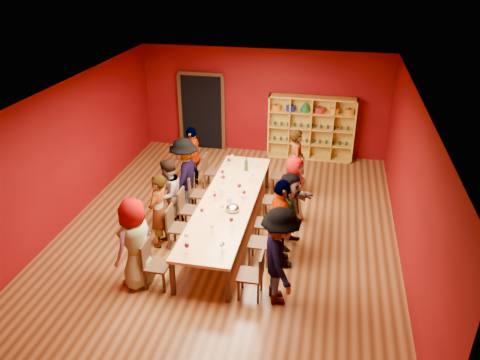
% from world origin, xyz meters
% --- Properties ---
extents(room_shell, '(7.10, 9.10, 3.04)m').
position_xyz_m(room_shell, '(0.00, 0.00, 1.50)').
color(room_shell, '#573117').
rests_on(room_shell, ground).
extents(tasting_table, '(1.10, 4.50, 0.75)m').
position_xyz_m(tasting_table, '(0.00, 0.00, 0.70)').
color(tasting_table, tan).
rests_on(tasting_table, ground).
extents(doorway, '(1.40, 0.17, 2.30)m').
position_xyz_m(doorway, '(-1.80, 4.43, 1.12)').
color(doorway, black).
rests_on(doorway, ground).
extents(shelving_unit, '(2.40, 0.40, 1.80)m').
position_xyz_m(shelving_unit, '(1.40, 4.32, 0.98)').
color(shelving_unit, gold).
rests_on(shelving_unit, ground).
extents(chair_person_left_0, '(0.42, 0.42, 0.89)m').
position_xyz_m(chair_person_left_0, '(-0.91, -2.00, 0.50)').
color(chair_person_left_0, '#321D10').
rests_on(chair_person_left_0, ground).
extents(person_left_0, '(0.73, 0.94, 1.70)m').
position_xyz_m(person_left_0, '(-1.19, -2.00, 0.85)').
color(person_left_0, '#141637').
rests_on(person_left_0, ground).
extents(chair_person_left_1, '(0.42, 0.42, 0.89)m').
position_xyz_m(chair_person_left_1, '(-0.91, -0.76, 0.50)').
color(chair_person_left_1, '#321D10').
rests_on(chair_person_left_1, ground).
extents(person_left_1, '(0.48, 0.62, 1.56)m').
position_xyz_m(person_left_1, '(-1.24, -0.76, 0.78)').
color(person_left_1, '#141A38').
rests_on(person_left_1, ground).
extents(chair_person_left_2, '(0.42, 0.42, 0.89)m').
position_xyz_m(chair_person_left_2, '(-0.91, -0.02, 0.50)').
color(chair_person_left_2, '#321D10').
rests_on(chair_person_left_2, ground).
extents(person_left_2, '(0.56, 0.82, 1.55)m').
position_xyz_m(person_left_2, '(-1.30, -0.02, 0.77)').
color(person_left_2, '#525257').
rests_on(person_left_2, ground).
extents(chair_person_left_3, '(0.42, 0.42, 0.89)m').
position_xyz_m(chair_person_left_3, '(-0.91, 0.71, 0.50)').
color(chair_person_left_3, '#321D10').
rests_on(chair_person_left_3, ground).
extents(person_left_3, '(0.55, 1.16, 1.74)m').
position_xyz_m(person_left_3, '(-1.17, 0.71, 0.87)').
color(person_left_3, '#5675B2').
rests_on(person_left_3, ground).
extents(chair_person_left_4, '(0.42, 0.42, 0.89)m').
position_xyz_m(chair_person_left_4, '(-0.91, 1.89, 0.50)').
color(chair_person_left_4, '#321D10').
rests_on(chair_person_left_4, ground).
extents(person_left_4, '(0.43, 0.93, 1.58)m').
position_xyz_m(person_left_4, '(-1.34, 1.89, 0.79)').
color(person_left_4, '#CB888C').
rests_on(person_left_4, ground).
extents(chair_person_right_0, '(0.42, 0.42, 0.89)m').
position_xyz_m(chair_person_right_0, '(0.91, -1.94, 0.50)').
color(chair_person_right_0, '#321D10').
rests_on(chair_person_right_0, ground).
extents(person_right_0, '(0.82, 1.24, 1.78)m').
position_xyz_m(person_right_0, '(1.32, -1.94, 0.89)').
color(person_right_0, beige).
rests_on(person_right_0, ground).
extents(chair_person_right_1, '(0.42, 0.42, 0.89)m').
position_xyz_m(chair_person_right_1, '(0.91, -0.94, 0.50)').
color(chair_person_right_1, '#321D10').
rests_on(chair_person_right_1, ground).
extents(person_right_1, '(0.81, 1.15, 1.79)m').
position_xyz_m(person_right_1, '(1.21, -0.94, 0.89)').
color(person_right_1, '#D38D96').
rests_on(person_right_1, ground).
extents(chair_person_right_2, '(0.42, 0.42, 0.89)m').
position_xyz_m(chair_person_right_2, '(0.91, -0.23, 0.50)').
color(chair_person_right_2, '#321D10').
rests_on(chair_person_right_2, ground).
extents(person_right_2, '(0.85, 1.55, 1.60)m').
position_xyz_m(person_right_2, '(1.29, -0.23, 0.80)').
color(person_right_2, white).
rests_on(person_right_2, ground).
extents(chair_person_right_3, '(0.42, 0.42, 0.89)m').
position_xyz_m(chair_person_right_3, '(0.91, 0.76, 0.50)').
color(chair_person_right_3, '#321D10').
rests_on(chair_person_right_3, ground).
extents(person_right_3, '(0.60, 0.82, 1.50)m').
position_xyz_m(person_right_3, '(1.28, 0.76, 0.75)').
color(person_right_3, '#5F8CC3').
rests_on(person_right_3, ground).
extents(chair_person_right_4, '(0.42, 0.42, 0.89)m').
position_xyz_m(chair_person_right_4, '(0.91, 2.00, 0.50)').
color(chair_person_right_4, '#321D10').
rests_on(chair_person_right_4, ground).
extents(person_right_4, '(0.54, 0.68, 1.67)m').
position_xyz_m(person_right_4, '(1.21, 2.00, 0.84)').
color(person_right_4, '#618CC9').
rests_on(person_right_4, ground).
extents(wine_glass_0, '(0.09, 0.09, 0.21)m').
position_xyz_m(wine_glass_0, '(-0.36, 1.65, 0.90)').
color(wine_glass_0, silver).
rests_on(wine_glass_0, tasting_table).
extents(wine_glass_1, '(0.08, 0.08, 0.21)m').
position_xyz_m(wine_glass_1, '(0.29, -0.99, 0.90)').
color(wine_glass_1, silver).
rests_on(wine_glass_1, tasting_table).
extents(wine_glass_2, '(0.08, 0.08, 0.20)m').
position_xyz_m(wine_glass_2, '(-0.28, 0.74, 0.90)').
color(wine_glass_2, silver).
rests_on(wine_glass_2, tasting_table).
extents(wine_glass_3, '(0.08, 0.08, 0.19)m').
position_xyz_m(wine_glass_3, '(-0.30, 0.07, 0.89)').
color(wine_glass_3, silver).
rests_on(wine_glass_3, tasting_table).
extents(wine_glass_4, '(0.08, 0.08, 0.21)m').
position_xyz_m(wine_glass_4, '(-0.27, -1.97, 0.90)').
color(wine_glass_4, silver).
rests_on(wine_glass_4, tasting_table).
extents(wine_glass_5, '(0.07, 0.07, 0.18)m').
position_xyz_m(wine_glass_5, '(0.31, -1.77, 0.88)').
color(wine_glass_5, silver).
rests_on(wine_glass_5, tasting_table).
extents(wine_glass_6, '(0.08, 0.08, 0.20)m').
position_xyz_m(wine_glass_6, '(0.26, 0.88, 0.89)').
color(wine_glass_6, silver).
rests_on(wine_glass_6, tasting_table).
extents(wine_glass_7, '(0.08, 0.08, 0.21)m').
position_xyz_m(wine_glass_7, '(-0.37, -1.66, 0.90)').
color(wine_glass_7, silver).
rests_on(wine_glass_7, tasting_table).
extents(wine_glass_8, '(0.08, 0.08, 0.20)m').
position_xyz_m(wine_glass_8, '(0.30, 1.66, 0.90)').
color(wine_glass_8, silver).
rests_on(wine_glass_8, tasting_table).
extents(wine_glass_9, '(0.08, 0.08, 0.19)m').
position_xyz_m(wine_glass_9, '(0.30, 0.14, 0.89)').
color(wine_glass_9, silver).
rests_on(wine_glass_9, tasting_table).
extents(wine_glass_10, '(0.07, 0.07, 0.18)m').
position_xyz_m(wine_glass_10, '(-0.26, -0.09, 0.88)').
color(wine_glass_10, silver).
rests_on(wine_glass_10, tasting_table).
extents(wine_glass_11, '(0.08, 0.08, 0.19)m').
position_xyz_m(wine_glass_11, '(0.30, -0.05, 0.89)').
color(wine_glass_11, silver).
rests_on(wine_glass_11, tasting_table).
extents(wine_glass_12, '(0.07, 0.07, 0.19)m').
position_xyz_m(wine_glass_12, '(-0.35, -0.74, 0.88)').
color(wine_glass_12, silver).
rests_on(wine_glass_12, tasting_table).
extents(wine_glass_13, '(0.07, 0.07, 0.18)m').
position_xyz_m(wine_glass_13, '(0.30, -1.81, 0.88)').
color(wine_glass_13, silver).
rests_on(wine_glass_13, tasting_table).
extents(wine_glass_14, '(0.08, 0.08, 0.19)m').
position_xyz_m(wine_glass_14, '(-0.34, 1.89, 0.89)').
color(wine_glass_14, silver).
rests_on(wine_glass_14, tasting_table).
extents(wine_glass_15, '(0.09, 0.09, 0.22)m').
position_xyz_m(wine_glass_15, '(0.32, 1.00, 0.91)').
color(wine_glass_15, silver).
rests_on(wine_glass_15, tasting_table).
extents(wine_glass_16, '(0.08, 0.08, 0.20)m').
position_xyz_m(wine_glass_16, '(-0.01, -1.28, 0.90)').
color(wine_glass_16, silver).
rests_on(wine_glass_16, tasting_table).
extents(wine_glass_17, '(0.08, 0.08, 0.19)m').
position_xyz_m(wine_glass_17, '(-0.37, 1.02, 0.89)').
color(wine_glass_17, silver).
rests_on(wine_glass_17, tasting_table).
extents(wine_glass_18, '(0.09, 0.09, 0.22)m').
position_xyz_m(wine_glass_18, '(0.16, 0.37, 0.91)').
color(wine_glass_18, silver).
rests_on(wine_glass_18, tasting_table).
extents(wine_glass_19, '(0.08, 0.08, 0.21)m').
position_xyz_m(wine_glass_19, '(-0.00, -0.54, 0.90)').
color(wine_glass_19, silver).
rests_on(wine_glass_19, tasting_table).
extents(spittoon_bowl, '(0.28, 0.28, 0.15)m').
position_xyz_m(spittoon_bowl, '(0.19, -0.41, 0.81)').
color(spittoon_bowl, silver).
rests_on(spittoon_bowl, tasting_table).
extents(carafe_a, '(0.11, 0.11, 0.24)m').
position_xyz_m(carafe_a, '(-0.17, 0.09, 0.86)').
color(carafe_a, silver).
rests_on(carafe_a, tasting_table).
extents(carafe_b, '(0.13, 0.13, 0.28)m').
position_xyz_m(carafe_b, '(0.09, -0.29, 0.88)').
color(carafe_b, silver).
rests_on(carafe_b, tasting_table).
extents(wine_bottle, '(0.09, 0.09, 0.34)m').
position_xyz_m(wine_bottle, '(0.09, 1.49, 0.88)').
color(wine_bottle, '#123416').
rests_on(wine_bottle, tasting_table).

